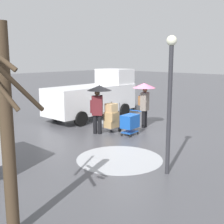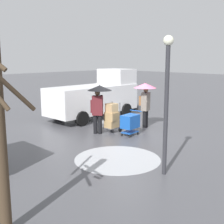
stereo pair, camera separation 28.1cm
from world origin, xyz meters
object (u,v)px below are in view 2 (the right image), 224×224
Objects in this scene: shopping_cart_vendor at (130,122)px; hand_dolly_boxes at (112,117)px; pedestrian_black_side at (145,95)px; cargo_van_parked_right at (96,96)px; pedestrian_pink_side at (99,98)px; street_lamp at (167,91)px.

hand_dolly_boxes is at bearing 11.98° from shopping_cart_vendor.
pedestrian_black_side reaches higher than hand_dolly_boxes.
hand_dolly_boxes is (-2.89, 1.77, -0.48)m from cargo_van_parked_right.
shopping_cart_vendor is 0.47× the size of pedestrian_pink_side.
pedestrian_black_side reaches higher than shopping_cart_vendor.
cargo_van_parked_right is 1.38× the size of street_lamp.
street_lamp is (-4.35, 2.38, 1.68)m from hand_dolly_boxes.
hand_dolly_boxes is at bearing 72.22° from pedestrian_black_side.
pedestrian_pink_side is (1.14, 0.74, 1.02)m from shopping_cart_vendor.
cargo_van_parked_right is 2.49× the size of pedestrian_pink_side.
shopping_cart_vendor is 0.26× the size of street_lamp.
hand_dolly_boxes is at bearing -28.69° from street_lamp.
pedestrian_pink_side is 1.00× the size of pedestrian_black_side.
street_lamp is at bearing 143.37° from shopping_cart_vendor.
pedestrian_pink_side is at bearing 138.63° from cargo_van_parked_right.
pedestrian_pink_side is at bearing 65.99° from hand_dolly_boxes.
street_lamp reaches higher than cargo_van_parked_right.
shopping_cart_vendor is 0.77× the size of hand_dolly_boxes.
hand_dolly_boxes is 0.61× the size of pedestrian_pink_side.
hand_dolly_boxes is at bearing -114.01° from pedestrian_pink_side.
cargo_van_parked_right is at bearing -41.37° from pedestrian_pink_side.
street_lamp reaches higher than shopping_cart_vendor.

